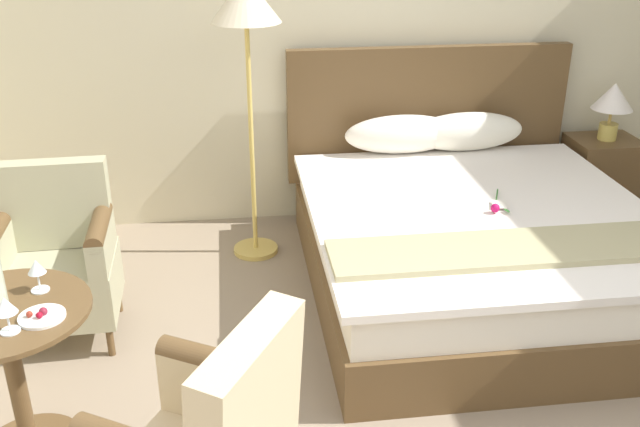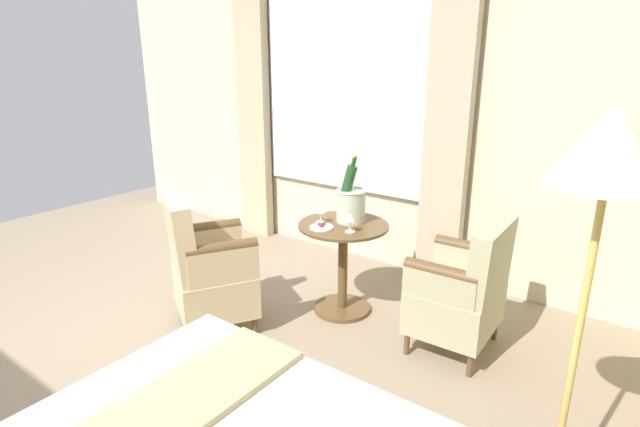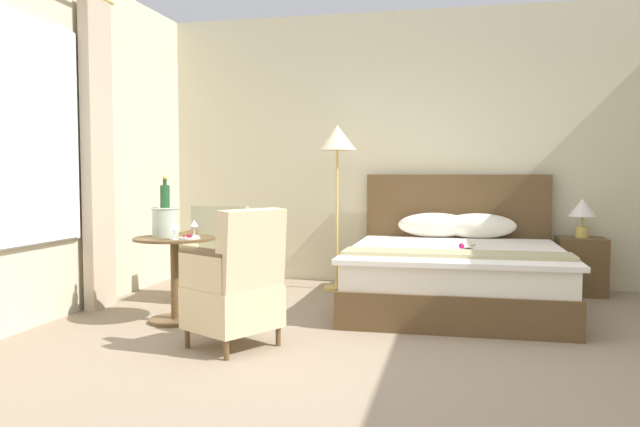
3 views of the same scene
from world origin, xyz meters
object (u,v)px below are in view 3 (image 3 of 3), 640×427
(bed, at_px, (456,271))
(armchair_facing_bed, at_px, (237,285))
(bedside_lamp, at_px, (582,210))
(wine_glass_near_bucket, at_px, (174,227))
(armchair_by_window, at_px, (215,256))
(snack_plate, at_px, (189,238))
(wine_glass_near_edge, at_px, (194,224))
(nightstand, at_px, (581,266))
(floor_lamp_brass, at_px, (337,148))
(side_table_round, at_px, (175,272))
(champagne_bucket, at_px, (165,218))

(bed, xyz_separation_m, armchair_facing_bed, (-1.45, -1.75, 0.12))
(bedside_lamp, height_order, wine_glass_near_bucket, bedside_lamp)
(armchair_by_window, xyz_separation_m, armchair_facing_bed, (0.77, -1.51, 0.01))
(snack_plate, bearing_deg, wine_glass_near_edge, 103.48)
(nightstand, height_order, wine_glass_near_bucket, wine_glass_near_bucket)
(floor_lamp_brass, relative_size, wine_glass_near_bucket, 12.13)
(side_table_round, bearing_deg, snack_plate, -24.85)
(nightstand, distance_m, armchair_by_window, 3.59)
(nightstand, bearing_deg, armchair_by_window, -163.25)
(bedside_lamp, bearing_deg, champagne_bucket, -151.12)
(nightstand, bearing_deg, bedside_lamp, 180.00)
(side_table_round, height_order, wine_glass_near_bucket, wine_glass_near_bucket)
(wine_glass_near_bucket, bearing_deg, bed, 31.07)
(bedside_lamp, xyz_separation_m, wine_glass_near_bucket, (-3.34, -2.08, -0.05))
(nightstand, bearing_deg, champagne_bucket, -151.12)
(nightstand, distance_m, champagne_bucket, 4.03)
(bed, height_order, bedside_lamp, bed)
(floor_lamp_brass, height_order, champagne_bucket, floor_lamp_brass)
(bed, height_order, wine_glass_near_edge, bed)
(champagne_bucket, xyz_separation_m, snack_plate, (0.24, -0.08, -0.14))
(side_table_round, height_order, wine_glass_near_edge, wine_glass_near_edge)
(bedside_lamp, xyz_separation_m, champagne_bucket, (-3.49, -1.93, -0.00))
(snack_plate, bearing_deg, bedside_lamp, 31.69)
(floor_lamp_brass, distance_m, armchair_facing_bed, 2.53)
(floor_lamp_brass, relative_size, armchair_facing_bed, 1.76)
(bed, xyz_separation_m, nightstand, (1.21, 0.80, -0.03))
(nightstand, bearing_deg, snack_plate, -148.31)
(nightstand, height_order, wine_glass_near_edge, wine_glass_near_edge)
(bedside_lamp, bearing_deg, wine_glass_near_edge, -151.37)
(nightstand, distance_m, bedside_lamp, 0.55)
(bed, relative_size, armchair_by_window, 2.42)
(bedside_lamp, height_order, armchair_facing_bed, armchair_facing_bed)
(armchair_facing_bed, bearing_deg, side_table_round, 140.60)
(bed, bearing_deg, armchair_facing_bed, -129.73)
(bedside_lamp, bearing_deg, bed, -146.57)
(armchair_by_window, relative_size, armchair_facing_bed, 0.93)
(side_table_round, xyz_separation_m, armchair_by_window, (-0.02, 0.90, 0.02))
(side_table_round, bearing_deg, champagne_bucket, 175.95)
(wine_glass_near_edge, bearing_deg, wine_glass_near_bucket, -98.34)
(bedside_lamp, xyz_separation_m, snack_plate, (-3.25, -2.01, -0.14))
(nightstand, relative_size, bedside_lamp, 1.46)
(champagne_bucket, bearing_deg, wine_glass_near_bucket, -46.06)
(bed, height_order, wine_glass_near_bucket, bed)
(nightstand, xyz_separation_m, wine_glass_near_bucket, (-3.34, -2.08, 0.50))
(nightstand, bearing_deg, armchair_facing_bed, -136.28)
(side_table_round, xyz_separation_m, wine_glass_near_edge, (0.11, 0.13, 0.38))
(champagne_bucket, height_order, wine_glass_near_edge, champagne_bucket)
(bed, bearing_deg, champagne_bucket, -153.70)
(floor_lamp_brass, bearing_deg, nightstand, 5.88)
(side_table_round, distance_m, armchair_by_window, 0.90)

